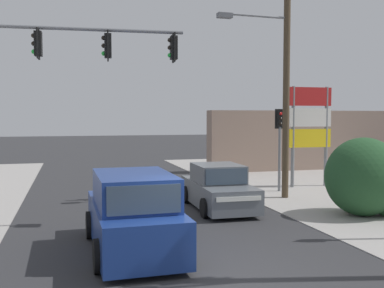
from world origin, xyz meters
TOP-DOWN VIEW (x-y plane):
  - ground_plane at (0.00, 0.00)m, footprint 140.00×140.00m
  - lane_dash_mid at (0.00, 3.00)m, footprint 0.20×2.40m
  - lane_dash_far at (0.00, 8.00)m, footprint 0.20×2.40m
  - utility_pole_midground_right at (5.35, 7.51)m, footprint 3.78×0.36m
  - traffic_signal_mast at (-3.89, 4.75)m, footprint 6.88×0.80m
  - pedestal_signal_far_median at (5.96, 8.98)m, footprint 0.44×0.31m
  - shopping_plaza_sign at (7.89, 9.84)m, footprint 2.10×0.16m
  - roadside_bush at (6.56, 3.87)m, footprint 2.66×2.28m
  - shopfront_wall_far at (11.00, 16.00)m, footprint 12.00×1.00m
  - sedan_oncoming_near at (2.25, 6.26)m, footprint 1.97×4.28m
  - suv_kerbside_parked at (-1.32, 2.05)m, footprint 2.11×4.57m

SIDE VIEW (x-z plane):
  - ground_plane at x=0.00m, z-range 0.00..0.00m
  - lane_dash_mid at x=0.00m, z-range 0.00..0.01m
  - lane_dash_far at x=0.00m, z-range 0.00..0.01m
  - sedan_oncoming_near at x=2.25m, z-range -0.08..1.48m
  - suv_kerbside_parked at x=-1.32m, z-range -0.06..1.83m
  - roadside_bush at x=6.56m, z-range -0.07..2.49m
  - shopfront_wall_far at x=11.00m, z-range 0.00..3.60m
  - pedestal_signal_far_median at x=5.96m, z-range 0.64..4.20m
  - shopping_plaza_sign at x=7.89m, z-range 0.68..5.28m
  - traffic_signal_mast at x=-3.89m, z-range 1.35..7.35m
  - utility_pole_midground_right at x=5.35m, z-range 0.36..10.16m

